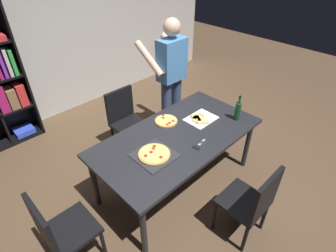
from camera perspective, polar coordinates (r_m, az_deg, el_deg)
name	(u,v)px	position (r m, az deg, el deg)	size (l,w,h in m)	color
ground_plane	(176,182)	(3.45, 1.79, -11.91)	(12.00, 12.00, 0.00)	brown
back_wall	(56,27)	(4.65, -22.94, 18.94)	(6.40, 0.10, 2.80)	silver
dining_table	(177,140)	(2.97, 2.03, -3.00)	(1.90, 0.99, 0.75)	#232328
chair_near_camera	(252,201)	(2.72, 17.59, -15.07)	(0.42, 0.42, 0.90)	black
chair_far_side	(125,118)	(3.69, -9.10, 1.78)	(0.42, 0.42, 0.90)	black
chair_left_end	(60,230)	(2.59, -22.19, -19.97)	(0.42, 0.42, 0.90)	black
person_serving_pizza	(171,75)	(3.66, 0.58, 10.77)	(0.55, 0.54, 1.75)	#38476B
pepperoni_pizza_on_tray	(154,154)	(2.67, -2.97, -6.09)	(0.38, 0.38, 0.04)	#2D2D33
pizza_slices_on_towel	(200,119)	(3.20, 6.84, 1.56)	(0.36, 0.28, 0.03)	white
wine_bottle	(238,111)	(3.23, 14.70, 3.19)	(0.07, 0.07, 0.32)	#194723
kitchen_scissors	(198,146)	(2.80, 6.48, -4.24)	(0.20, 0.09, 0.01)	silver
second_pizza_plain	(166,121)	(3.14, -0.40, 1.12)	(0.27, 0.27, 0.03)	tan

